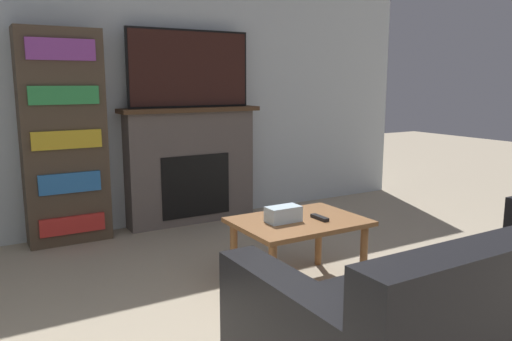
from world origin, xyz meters
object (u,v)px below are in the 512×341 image
at_px(bookshelf, 64,138).
at_px(fireplace, 191,165).
at_px(tv, 190,69).
at_px(coffee_table, 299,229).
at_px(couch, 484,325).

bearing_deg(bookshelf, fireplace, 1.16).
height_order(tv, coffee_table, tv).
xyz_separation_m(fireplace, tv, (-0.00, -0.02, 0.89)).
bearing_deg(fireplace, couch, -88.97).
distance_m(fireplace, couch, 3.09).
bearing_deg(fireplace, bookshelf, -178.84).
xyz_separation_m(fireplace, bookshelf, (-1.13, -0.02, 0.32)).
bearing_deg(bookshelf, couch, -68.89).
distance_m(couch, coffee_table, 1.32).
distance_m(fireplace, tv, 0.89).
xyz_separation_m(fireplace, coffee_table, (-0.01, -1.77, -0.17)).
xyz_separation_m(couch, bookshelf, (-1.18, 3.06, 0.59)).
relative_size(fireplace, couch, 0.64).
bearing_deg(coffee_table, bookshelf, 122.60).
relative_size(coffee_table, bookshelf, 0.47).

